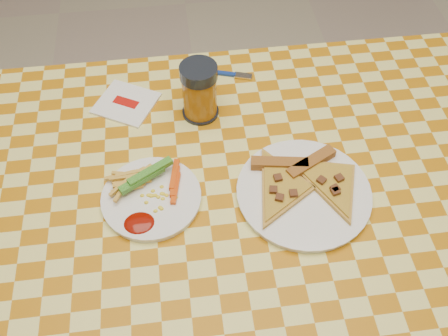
{
  "coord_description": "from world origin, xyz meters",
  "views": [
    {
      "loc": [
        -0.09,
        -0.57,
        1.58
      ],
      "look_at": [
        -0.01,
        0.05,
        0.78
      ],
      "focal_mm": 40.0,
      "sensor_mm": 36.0,
      "label": 1
    }
  ],
  "objects": [
    {
      "name": "plate_left",
      "position": [
        -0.16,
        0.0,
        0.76
      ],
      "size": [
        0.25,
        0.25,
        0.01
      ],
      "primitive_type": "cylinder",
      "rotation": [
        0.0,
        0.0,
        0.37
      ],
      "color": "white",
      "rests_on": "table"
    },
    {
      "name": "fries_veggies",
      "position": [
        -0.17,
        0.02,
        0.78
      ],
      "size": [
        0.18,
        0.16,
        0.04
      ],
      "color": "gold",
      "rests_on": "plate_left"
    },
    {
      "name": "table",
      "position": [
        0.0,
        0.0,
        0.68
      ],
      "size": [
        1.28,
        0.88,
        0.76
      ],
      "color": "white",
      "rests_on": "ground"
    },
    {
      "name": "drink_glass",
      "position": [
        -0.04,
        0.23,
        0.82
      ],
      "size": [
        0.08,
        0.08,
        0.13
      ],
      "color": "black",
      "rests_on": "table"
    },
    {
      "name": "ground",
      "position": [
        0.0,
        0.0,
        0.0
      ],
      "size": [
        8.0,
        8.0,
        0.0
      ],
      "primitive_type": "plane",
      "color": "beige",
      "rests_on": "ground"
    },
    {
      "name": "napkin",
      "position": [
        -0.21,
        0.28,
        0.76
      ],
      "size": [
        0.17,
        0.16,
        0.01
      ],
      "rotation": [
        0.0,
        0.0,
        -0.51
      ],
      "color": "white",
      "rests_on": "table"
    },
    {
      "name": "pizza_slices",
      "position": [
        0.14,
        -0.01,
        0.78
      ],
      "size": [
        0.3,
        0.26,
        0.02
      ],
      "color": "gold",
      "rests_on": "plate_right"
    },
    {
      "name": "plate_right",
      "position": [
        0.14,
        -0.02,
        0.76
      ],
      "size": [
        0.3,
        0.3,
        0.01
      ],
      "primitive_type": "cylinder",
      "rotation": [
        0.0,
        0.0,
        -0.17
      ],
      "color": "white",
      "rests_on": "table"
    },
    {
      "name": "fork",
      "position": [
        0.03,
        0.35,
        0.76
      ],
      "size": [
        0.13,
        0.05,
        0.01
      ],
      "rotation": [
        0.0,
        0.0,
        -0.31
      ],
      "color": "navy",
      "rests_on": "table"
    }
  ]
}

